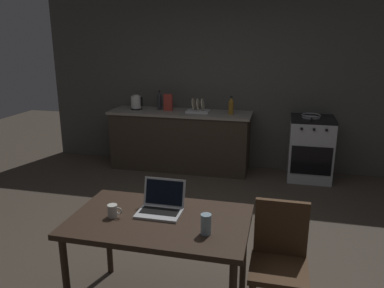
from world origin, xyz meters
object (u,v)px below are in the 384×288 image
dining_table (160,228)px  drinking_glass (206,224)px  coffee_mug (113,211)px  frying_pan (311,116)px  laptop (161,206)px  dish_rack (198,109)px  bottle_b (160,101)px  stove_oven (310,148)px  chair (279,256)px  bottle (231,106)px  cereal_box (168,102)px  electric_kettle (136,102)px

dining_table → drinking_glass: (0.37, -0.14, 0.15)m
coffee_mug → frying_pan: bearing=64.1°
laptop → coffee_mug: 0.35m
dish_rack → bottle_b: (-0.63, 0.08, 0.09)m
bottle_b → dish_rack: bearing=-7.2°
stove_oven → drinking_glass: stove_oven is taller
chair → drinking_glass: bearing=-147.8°
bottle → cereal_box: 0.98m
electric_kettle → bottle: bottle is taller
cereal_box → drinking_glass: bearing=-69.2°
laptop → chair: bearing=9.7°
drinking_glass → bottle_b: bottle_b is taller
electric_kettle → stove_oven: bearing=-0.1°
drinking_glass → dish_rack: 3.39m
laptop → bottle: bottle is taller
laptop → dish_rack: size_ratio=0.94×
bottle → frying_pan: (1.13, 0.02, -0.10)m
frying_pan → coffee_mug: bearing=-115.9°
dish_rack → bottle: bearing=-5.7°
laptop → dish_rack: dish_rack is taller
dining_table → frying_pan: size_ratio=2.90×
dining_table → coffee_mug: size_ratio=11.52×
stove_oven → dish_rack: (-1.66, 0.00, 0.50)m
stove_oven → cereal_box: bearing=179.4°
chair → laptop: laptop is taller
dining_table → dish_rack: (-0.42, 3.15, 0.28)m
dish_rack → dining_table: bearing=-82.4°
chair → dish_rack: (-1.27, 3.04, 0.44)m
bottle_b → electric_kettle: bearing=-167.4°
bottle → frying_pan: bearing=1.1°
bottle_b → stove_oven: bearing=-2.1°
laptop → drinking_glass: laptop is taller
laptop → bottle: (0.10, 3.00, 0.23)m
dining_table → chair: (0.85, 0.11, -0.17)m
cereal_box → stove_oven: bearing=-0.6°
coffee_mug → cereal_box: 3.28m
chair → frying_pan: (0.36, 3.02, 0.42)m
stove_oven → frying_pan: (-0.03, -0.03, 0.48)m
stove_oven → bottle: size_ratio=3.38×
drinking_glass → bottle_b: bearing=112.8°
frying_pan → cereal_box: size_ratio=1.73×
dining_table → chair: 0.87m
dining_table → coffee_mug: 0.36m
dining_table → bottle_b: bearing=108.0°
electric_kettle → bottle_b: bearing=12.6°
laptop → electric_kettle: 3.36m
electric_kettle → drinking_glass: (1.77, -3.29, -0.19)m
drinking_glass → laptop: bearing=148.1°
frying_pan → coffee_mug: size_ratio=3.97×
frying_pan → coffee_mug: (-1.54, -3.18, -0.13)m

